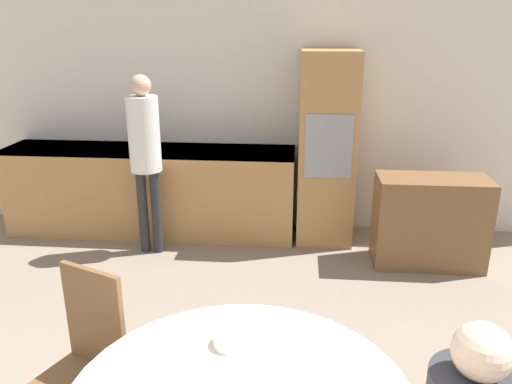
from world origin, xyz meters
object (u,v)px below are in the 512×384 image
chair_far_left (86,356)px  bowl_centre (230,341)px  oven_unit (327,149)px  person_standing (145,145)px  sideboard (429,222)px

chair_far_left → bowl_centre: chair_far_left is taller
oven_unit → person_standing: (-1.68, -0.49, 0.12)m
sideboard → person_standing: (-2.61, 0.03, 0.65)m
bowl_centre → chair_far_left: bearing=170.9°
sideboard → bowl_centre: (-1.49, -2.42, 0.35)m
sideboard → chair_far_left: 3.21m
oven_unit → sideboard: size_ratio=1.93×
bowl_centre → sideboard: bearing=58.4°
chair_far_left → person_standing: (-0.37, 2.33, 0.53)m
person_standing → bowl_centre: size_ratio=11.33×
sideboard → chair_far_left: (-2.24, -2.30, 0.13)m
chair_far_left → person_standing: size_ratio=0.58×
oven_unit → chair_far_left: oven_unit is taller
chair_far_left → oven_unit: bearing=87.9°
oven_unit → person_standing: bearing=-163.7°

